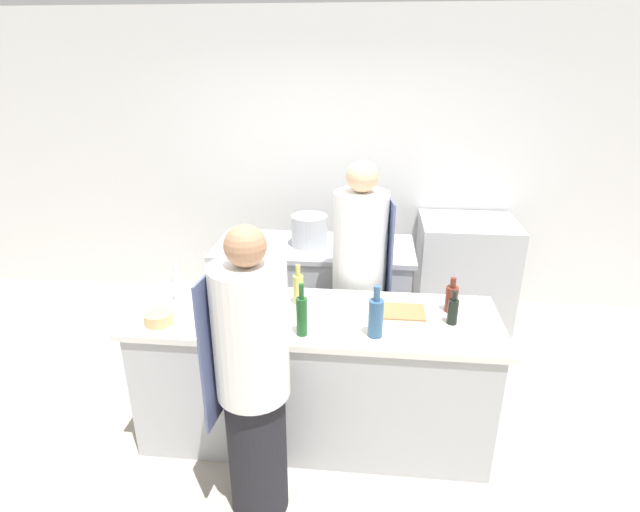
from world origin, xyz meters
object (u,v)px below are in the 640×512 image
object	(u,v)px
bowl_prep_small	(258,303)
chef_at_prep_near	(253,381)
bottle_olive_oil	(453,311)
cup	(268,320)
stockpot	(309,230)
chef_at_stove	(360,279)
bottle_sauce	(302,315)
bowl_mixing_large	(159,318)
oven_range	(464,271)
bottle_vinegar	(298,288)
bottle_cooking_oil	(178,286)
bottle_water	(452,298)
bottle_wine	(376,317)

from	to	relation	value
bowl_prep_small	chef_at_prep_near	bearing A→B (deg)	-80.31
bowl_prep_small	bottle_olive_oil	bearing A→B (deg)	-2.58
bowl_prep_small	cup	distance (m)	0.23
stockpot	chef_at_stove	bearing A→B (deg)	-52.27
bottle_sauce	bowl_mixing_large	size ratio (longest dim) A/B	1.85
oven_range	bottle_vinegar	size ratio (longest dim) A/B	3.64
oven_range	bottle_cooking_oil	distance (m)	2.72
bottle_water	stockpot	distance (m)	1.48
bottle_olive_oil	bottle_cooking_oil	distance (m)	1.73
bottle_sauce	stockpot	size ratio (longest dim) A/B	1.06
bottle_sauce	stockpot	xyz separation A→B (m)	(-0.14, 1.44, 0.00)
bottle_sauce	bottle_water	size ratio (longest dim) A/B	1.40
bottle_sauce	bowl_mixing_large	bearing A→B (deg)	177.48
bottle_vinegar	cup	xyz separation A→B (m)	(-0.14, -0.31, -0.06)
bottle_sauce	bowl_prep_small	world-z (taller)	bottle_sauce
bottle_water	stockpot	bearing A→B (deg)	133.82
bottle_sauce	cup	world-z (taller)	bottle_sauce
bottle_olive_oil	bottle_cooking_oil	bearing A→B (deg)	176.11
bottle_olive_oil	stockpot	size ratio (longest dim) A/B	0.71
oven_range	bottle_sauce	world-z (taller)	bottle_sauce
cup	stockpot	bearing A→B (deg)	86.92
chef_at_prep_near	cup	xyz separation A→B (m)	(-0.01, 0.45, 0.10)
bottle_vinegar	bottle_olive_oil	bearing A→B (deg)	-9.67
bottle_vinegar	bottle_wine	world-z (taller)	bottle_wine
bottle_cooking_oil	stockpot	size ratio (longest dim) A/B	0.86
chef_at_stove	bottle_olive_oil	world-z (taller)	chef_at_stove
chef_at_prep_near	bottle_olive_oil	xyz separation A→B (m)	(1.07, 0.61, 0.14)
bottle_cooking_oil	bottle_sauce	world-z (taller)	bottle_sauce
cup	bowl_mixing_large	bearing A→B (deg)	-177.49
bottle_olive_oil	bottle_vinegar	xyz separation A→B (m)	(-0.95, 0.16, 0.02)
chef_at_prep_near	bottle_cooking_oil	size ratio (longest dim) A/B	6.44
bottle_vinegar	bottle_cooking_oil	bearing A→B (deg)	-176.77
chef_at_stove	stockpot	distance (m)	0.74
oven_range	bottle_vinegar	bearing A→B (deg)	-130.21
bottle_sauce	bowl_prep_small	bearing A→B (deg)	139.04
chef_at_prep_near	bottle_olive_oil	world-z (taller)	chef_at_prep_near
chef_at_prep_near	bottle_vinegar	xyz separation A→B (m)	(0.13, 0.77, 0.16)
bottle_olive_oil	chef_at_stove	bearing A→B (deg)	131.15
oven_range	bottle_sauce	size ratio (longest dim) A/B	3.07
oven_range	cup	world-z (taller)	oven_range
bottle_water	bowl_prep_small	distance (m)	1.20
bottle_vinegar	bowl_mixing_large	size ratio (longest dim) A/B	1.56
bowl_mixing_large	stockpot	distance (m)	1.58
bottle_olive_oil	bowl_mixing_large	size ratio (longest dim) A/B	1.24
bowl_prep_small	cup	world-z (taller)	bowl_prep_small
oven_range	bottle_vinegar	xyz separation A→B (m)	(-1.34, -1.58, 0.51)
chef_at_stove	bottle_cooking_oil	bearing A→B (deg)	-73.52
chef_at_prep_near	bottle_olive_oil	bearing A→B (deg)	-54.77
chef_at_prep_near	chef_at_stove	size ratio (longest dim) A/B	0.97
bottle_wine	bowl_mixing_large	bearing A→B (deg)	179.59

